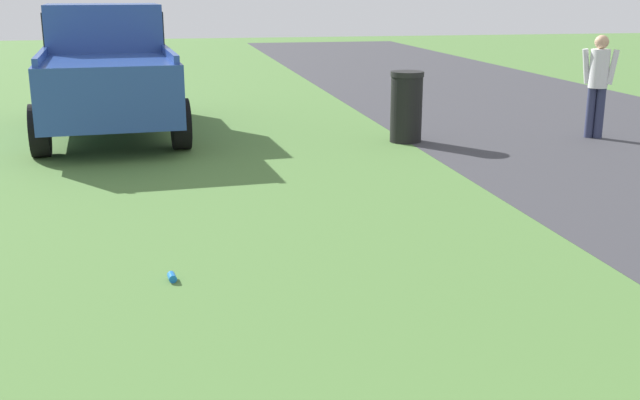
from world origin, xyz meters
name	(u,v)px	position (x,y,z in m)	size (l,w,h in m)	color
pickup_truck	(107,66)	(14.26, 2.73, 1.10)	(5.17, 2.56, 2.09)	#284793
trash_bin	(406,107)	(12.38, -1.89, 0.56)	(0.52, 0.52, 1.10)	black
pedestrian	(598,79)	(12.08, -4.97, 0.95)	(0.31, 0.50, 1.64)	#2D3351
litter_can_far_scatter	(172,277)	(7.04, 1.81, 0.03)	(0.07, 0.07, 0.12)	blue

